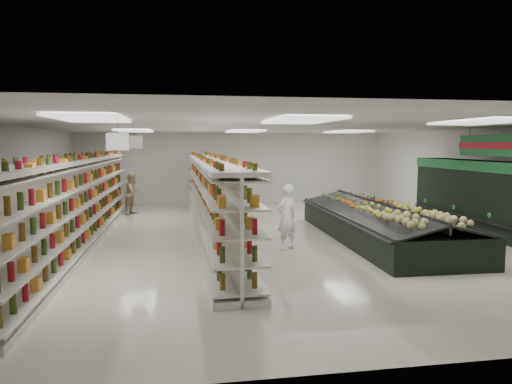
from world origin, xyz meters
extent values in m
plane|color=beige|center=(0.00, 0.00, 0.00)|extent=(16.00, 16.00, 0.00)
cube|color=white|center=(0.00, 0.00, 3.20)|extent=(14.00, 16.00, 0.02)
cube|color=silver|center=(0.00, 8.00, 1.60)|extent=(14.00, 0.02, 3.20)
cube|color=silver|center=(0.00, -8.00, 1.60)|extent=(14.00, 0.02, 3.20)
cube|color=silver|center=(-7.00, 0.00, 1.60)|extent=(0.02, 16.00, 3.20)
cube|color=silver|center=(7.00, 0.00, 1.60)|extent=(0.02, 16.00, 3.20)
cube|color=black|center=(6.55, -1.50, 1.10)|extent=(0.80, 8.00, 2.20)
cube|color=#1D6F33|center=(6.53, -1.50, 2.05)|extent=(0.85, 8.00, 0.30)
cube|color=black|center=(6.30, -1.50, 0.55)|extent=(0.55, 7.80, 0.15)
cube|color=beige|center=(6.40, -1.50, 1.35)|extent=(0.45, 7.70, 0.03)
cube|color=beige|center=(6.40, -1.50, 1.65)|extent=(0.45, 7.70, 0.03)
cube|color=white|center=(-3.80, -2.00, 2.75)|extent=(0.50, 0.06, 0.40)
cube|color=red|center=(-3.80, -2.00, 2.75)|extent=(0.52, 0.02, 0.12)
cylinder|color=black|center=(-3.80, -2.00, 3.05)|extent=(0.01, 0.01, 0.50)
cube|color=white|center=(-3.80, 2.00, 2.75)|extent=(0.50, 0.06, 0.40)
cube|color=red|center=(-3.80, 2.00, 2.75)|extent=(0.52, 0.02, 0.12)
cylinder|color=black|center=(-3.80, 2.00, 3.05)|extent=(0.01, 0.01, 0.50)
cube|color=#1D6F33|center=(6.25, -1.50, 2.65)|extent=(0.10, 3.20, 0.60)
cube|color=red|center=(6.19, -1.50, 2.65)|extent=(0.03, 3.20, 0.18)
cylinder|color=black|center=(6.25, -0.30, 3.05)|extent=(0.01, 0.01, 0.50)
cube|color=silver|center=(-5.12, -0.26, 0.07)|extent=(1.03, 13.31, 0.13)
cube|color=silver|center=(-5.12, -0.26, 1.11)|extent=(0.10, 13.31, 2.22)
cube|color=silver|center=(-5.12, -0.26, 2.26)|extent=(1.03, 13.31, 0.09)
cube|color=beige|center=(-5.37, -0.26, 0.20)|extent=(0.52, 13.20, 0.03)
cube|color=beige|center=(-5.37, -0.26, 0.68)|extent=(0.52, 13.20, 0.03)
cube|color=beige|center=(-5.37, -0.26, 1.17)|extent=(0.52, 13.20, 0.03)
cube|color=beige|center=(-5.37, -0.26, 1.66)|extent=(0.52, 13.20, 0.03)
cube|color=beige|center=(-5.37, -0.26, 2.14)|extent=(0.52, 13.20, 0.03)
cube|color=beige|center=(-4.86, -0.26, 0.20)|extent=(0.52, 13.20, 0.03)
cube|color=beige|center=(-4.86, -0.26, 0.68)|extent=(0.52, 13.20, 0.03)
cube|color=beige|center=(-4.86, -0.26, 1.17)|extent=(0.52, 13.20, 0.03)
cube|color=beige|center=(-4.86, -0.26, 1.66)|extent=(0.52, 13.20, 0.03)
cube|color=beige|center=(-4.86, -0.26, 2.14)|extent=(0.52, 13.20, 0.03)
cube|color=silver|center=(-1.50, 0.71, 0.06)|extent=(1.12, 12.95, 0.13)
cube|color=silver|center=(-1.50, 0.71, 1.08)|extent=(0.21, 12.94, 2.16)
cube|color=silver|center=(-1.50, 0.71, 2.20)|extent=(1.12, 12.95, 0.09)
cube|color=beige|center=(-1.75, 0.71, 0.19)|extent=(0.62, 12.84, 0.03)
cube|color=beige|center=(-1.75, 0.71, 0.67)|extent=(0.62, 12.84, 0.03)
cube|color=beige|center=(-1.75, 0.71, 1.14)|extent=(0.62, 12.84, 0.03)
cube|color=beige|center=(-1.75, 0.71, 1.61)|extent=(0.62, 12.84, 0.03)
cube|color=beige|center=(-1.75, 0.71, 2.08)|extent=(0.62, 12.84, 0.03)
cube|color=beige|center=(-1.25, 0.72, 0.19)|extent=(0.62, 12.84, 0.03)
cube|color=beige|center=(-1.25, 0.72, 0.67)|extent=(0.62, 12.84, 0.03)
cube|color=beige|center=(-1.25, 0.72, 1.14)|extent=(0.62, 12.84, 0.03)
cube|color=beige|center=(-1.25, 0.72, 1.61)|extent=(0.62, 12.84, 0.03)
cube|color=beige|center=(-1.25, 0.72, 2.08)|extent=(0.62, 12.84, 0.03)
cube|color=black|center=(3.14, -0.91, 0.36)|extent=(2.61, 7.26, 0.72)
cube|color=#262626|center=(1.94, -0.88, 0.74)|extent=(0.20, 7.22, 0.06)
cube|color=#262626|center=(4.33, -0.93, 0.74)|extent=(0.20, 7.22, 0.06)
cube|color=black|center=(2.49, -0.89, 0.85)|extent=(1.46, 7.14, 0.37)
cube|color=black|center=(3.78, -0.92, 0.85)|extent=(1.46, 7.14, 0.37)
cube|color=#262626|center=(3.14, -0.91, 0.95)|extent=(0.18, 7.11, 0.26)
cube|color=red|center=(-0.55, 6.15, 0.11)|extent=(1.36, 0.94, 0.22)
cube|color=red|center=(-0.55, 6.15, 0.93)|extent=(1.42, 1.00, 0.11)
imported|color=silver|center=(0.27, -1.70, 0.84)|extent=(0.73, 0.64, 1.67)
imported|color=#94805B|center=(-4.20, 5.00, 0.81)|extent=(0.73, 0.91, 1.62)
camera|label=1|loc=(-2.39, -12.90, 2.69)|focal=32.00mm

